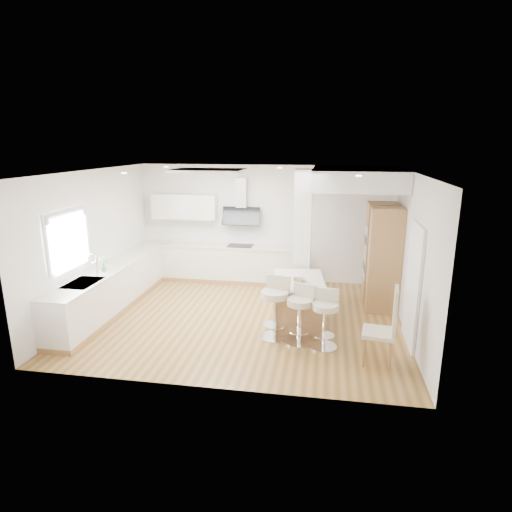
% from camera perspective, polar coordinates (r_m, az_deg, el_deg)
% --- Properties ---
extents(ground, '(6.00, 6.00, 0.00)m').
position_cam_1_polar(ground, '(8.42, -1.71, -8.21)').
color(ground, '#A4773C').
rests_on(ground, ground).
extents(ceiling, '(6.00, 5.00, 0.02)m').
position_cam_1_polar(ceiling, '(8.42, -1.71, -8.21)').
color(ceiling, white).
rests_on(ceiling, ground).
extents(wall_back, '(6.00, 0.04, 2.80)m').
position_cam_1_polar(wall_back, '(10.38, 0.90, 4.33)').
color(wall_back, white).
rests_on(wall_back, ground).
extents(wall_left, '(0.04, 5.00, 2.80)m').
position_cam_1_polar(wall_left, '(9.04, -20.80, 1.76)').
color(wall_left, white).
rests_on(wall_left, ground).
extents(wall_right, '(0.04, 5.00, 2.80)m').
position_cam_1_polar(wall_right, '(7.97, 19.89, 0.18)').
color(wall_right, white).
rests_on(wall_right, ground).
extents(skylight, '(4.10, 2.10, 0.06)m').
position_cam_1_polar(skylight, '(8.53, -6.38, 11.23)').
color(skylight, white).
rests_on(skylight, ground).
extents(window_left, '(0.06, 1.28, 1.07)m').
position_cam_1_polar(window_left, '(8.21, -23.81, 2.33)').
color(window_left, white).
rests_on(window_left, ground).
extents(doorway_right, '(0.05, 1.00, 2.10)m').
position_cam_1_polar(doorway_right, '(7.50, 20.21, -3.91)').
color(doorway_right, '#423B34').
rests_on(doorway_right, ground).
extents(counter_left, '(0.63, 4.50, 1.35)m').
position_cam_1_polar(counter_left, '(9.33, -17.98, -3.60)').
color(counter_left, '#AF7F4B').
rests_on(counter_left, ground).
extents(counter_back, '(3.62, 0.63, 2.50)m').
position_cam_1_polar(counter_back, '(10.44, -4.31, 0.39)').
color(counter_back, '#AF7F4B').
rests_on(counter_back, ground).
extents(pillar, '(0.35, 0.35, 2.80)m').
position_cam_1_polar(pillar, '(8.76, 6.18, 2.27)').
color(pillar, white).
rests_on(pillar, ground).
extents(soffit, '(1.78, 2.20, 0.40)m').
position_cam_1_polar(soffit, '(9.04, 13.34, 10.05)').
color(soffit, white).
rests_on(soffit, ground).
extents(oven_column, '(0.63, 1.21, 2.10)m').
position_cam_1_polar(oven_column, '(9.18, 16.42, 0.07)').
color(oven_column, '#AF7F4B').
rests_on(oven_column, ground).
extents(peninsula, '(1.08, 1.49, 0.91)m').
position_cam_1_polar(peninsula, '(8.10, 5.66, -5.96)').
color(peninsula, '#AF7F4B').
rests_on(peninsula, ground).
extents(bar_stool_a, '(0.59, 0.59, 1.10)m').
position_cam_1_polar(bar_stool_a, '(7.37, 2.55, -6.47)').
color(bar_stool_a, silver).
rests_on(bar_stool_a, ground).
extents(bar_stool_b, '(0.60, 0.60, 1.02)m').
position_cam_1_polar(bar_stool_b, '(7.23, 5.91, -7.36)').
color(bar_stool_b, silver).
rests_on(bar_stool_b, ground).
extents(bar_stool_c, '(0.49, 0.49, 0.99)m').
position_cam_1_polar(bar_stool_c, '(7.14, 9.19, -7.90)').
color(bar_stool_c, silver).
rests_on(bar_stool_c, ground).
extents(dining_chair, '(0.54, 0.54, 1.23)m').
position_cam_1_polar(dining_chair, '(6.79, 17.05, -8.67)').
color(dining_chair, beige).
rests_on(dining_chair, ground).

